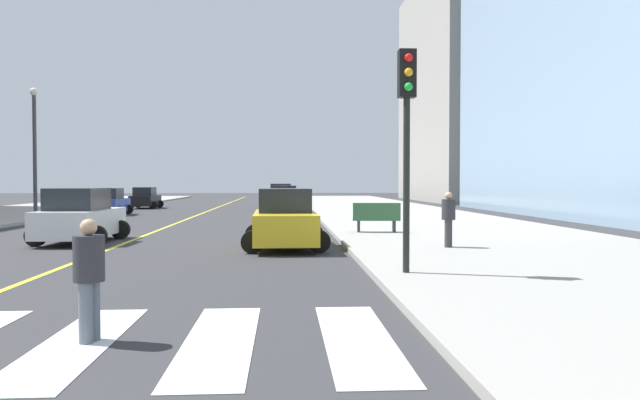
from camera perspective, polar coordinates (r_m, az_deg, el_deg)
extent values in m
cube|color=#9E9B93|center=(24.93, 12.60, -2.91)|extent=(10.00, 120.00, 0.15)
cube|color=silver|center=(8.56, -21.74, -12.32)|extent=(0.90, 4.00, 0.01)
cube|color=silver|center=(8.19, -9.38, -12.87)|extent=(0.90, 4.00, 0.01)
cube|color=silver|center=(8.21, 3.54, -12.83)|extent=(0.90, 4.00, 0.01)
cube|color=yellow|center=(44.26, -10.33, -0.99)|extent=(0.16, 80.00, 0.01)
cube|color=#9E9B93|center=(70.75, 16.54, 9.84)|extent=(18.00, 24.00, 24.31)
cube|color=#2D479E|center=(39.93, -19.12, -0.47)|extent=(1.74, 3.78, 0.81)
cube|color=#1E2328|center=(39.69, -19.21, 0.57)|extent=(1.45, 1.90, 0.68)
cylinder|color=black|center=(40.86, -17.51, -0.84)|extent=(0.61, 0.20, 0.61)
cylinder|color=black|center=(41.30, -19.85, -0.84)|extent=(0.61, 0.20, 0.61)
cylinder|color=black|center=(38.59, -18.32, -1.00)|extent=(0.61, 0.20, 0.61)
cylinder|color=black|center=(39.06, -20.79, -0.99)|extent=(0.61, 0.20, 0.61)
cube|color=silver|center=(22.25, -21.50, -1.98)|extent=(2.01, 4.21, 0.89)
cube|color=#1E2328|center=(21.99, -21.75, 0.06)|extent=(1.65, 2.12, 0.75)
cylinder|color=black|center=(23.19, -18.18, -2.65)|extent=(0.68, 0.24, 0.67)
cylinder|color=black|center=(23.81, -22.61, -2.59)|extent=(0.68, 0.24, 0.67)
cylinder|color=black|center=(20.75, -20.22, -3.18)|extent=(0.68, 0.24, 0.67)
cylinder|color=black|center=(21.44, -25.08, -3.08)|extent=(0.68, 0.24, 0.67)
cube|color=black|center=(49.38, -16.03, -0.05)|extent=(1.74, 3.73, 0.79)
cube|color=#1E2328|center=(49.15, -16.09, 0.77)|extent=(1.44, 1.88, 0.67)
cylinder|color=black|center=(50.31, -14.77, -0.36)|extent=(0.60, 0.20, 0.60)
cylinder|color=black|center=(50.71, -16.65, -0.36)|extent=(0.60, 0.20, 0.60)
cylinder|color=black|center=(48.08, -15.36, -0.46)|extent=(0.60, 0.20, 0.60)
cylinder|color=black|center=(48.49, -17.32, -0.46)|extent=(0.60, 0.20, 0.60)
cube|color=red|center=(44.18, -3.23, -0.12)|extent=(1.96, 4.08, 0.86)
cube|color=#1E2328|center=(44.40, -3.23, 0.89)|extent=(1.60, 2.06, 0.73)
cylinder|color=black|center=(42.99, -4.52, -0.62)|extent=(0.66, 0.23, 0.65)
cylinder|color=black|center=(42.92, -2.05, -0.62)|extent=(0.66, 0.23, 0.65)
cylinder|color=black|center=(45.47, -4.35, -0.49)|extent=(0.66, 0.23, 0.65)
cylinder|color=black|center=(45.41, -2.01, -0.49)|extent=(0.66, 0.23, 0.65)
cube|color=gold|center=(18.88, -3.29, -2.50)|extent=(1.95, 4.18, 0.89)
cube|color=#1E2328|center=(19.09, -3.31, -0.05)|extent=(1.62, 2.10, 0.75)
cylinder|color=black|center=(17.64, -6.34, -3.93)|extent=(0.68, 0.23, 0.67)
cylinder|color=black|center=(17.67, -0.09, -3.91)|extent=(0.68, 0.23, 0.67)
cylinder|color=black|center=(20.20, -6.08, -3.21)|extent=(0.68, 0.23, 0.67)
cylinder|color=black|center=(20.23, -0.63, -3.20)|extent=(0.68, 0.23, 0.67)
cube|color=#B7B7BC|center=(49.82, -3.72, 0.14)|extent=(2.05, 4.35, 0.92)
cube|color=#1E2328|center=(50.06, -3.72, 1.09)|extent=(1.69, 2.19, 0.78)
cylinder|color=black|center=(48.48, -4.86, -0.33)|extent=(0.70, 0.24, 0.70)
cylinder|color=black|center=(48.52, -2.51, -0.32)|extent=(0.70, 0.24, 0.70)
cylinder|color=black|center=(51.15, -4.86, -0.22)|extent=(0.70, 0.24, 0.70)
cylinder|color=black|center=(51.19, -2.63, -0.22)|extent=(0.70, 0.24, 0.70)
cylinder|color=black|center=(12.94, 8.09, 1.36)|extent=(0.14, 0.14, 3.68)
cube|color=black|center=(13.14, 8.14, 11.62)|extent=(0.36, 0.28, 1.00)
sphere|color=red|center=(13.02, 8.30, 13.05)|extent=(0.18, 0.18, 0.18)
sphere|color=orange|center=(12.97, 8.30, 11.75)|extent=(0.18, 0.18, 0.18)
sphere|color=green|center=(12.92, 8.29, 10.44)|extent=(0.18, 0.18, 0.18)
cube|color=#33603D|center=(23.35, 5.29, -1.82)|extent=(1.84, 0.72, 0.08)
cube|color=#33603D|center=(23.10, 5.33, -1.02)|extent=(1.80, 0.22, 0.60)
cube|color=#2D2D33|center=(23.34, 3.63, -2.46)|extent=(0.14, 0.48, 0.44)
cube|color=#2D2D33|center=(23.42, 6.94, -2.46)|extent=(0.14, 0.48, 0.44)
cylinder|color=slate|center=(8.42, -21.07, -9.86)|extent=(0.18, 0.18, 0.79)
cylinder|color=slate|center=(8.55, -20.48, -9.67)|extent=(0.18, 0.18, 0.79)
cylinder|color=#2D2D33|center=(8.37, -20.82, -5.13)|extent=(0.39, 0.39, 0.59)
sphere|color=tan|center=(8.34, -20.85, -2.39)|extent=(0.21, 0.21, 0.21)
cylinder|color=#38383D|center=(18.36, 11.99, -3.06)|extent=(0.18, 0.18, 0.80)
cylinder|color=#38383D|center=(18.20, 11.86, -3.10)|extent=(0.18, 0.18, 0.80)
cylinder|color=#2D2D33|center=(18.24, 11.94, -0.88)|extent=(0.40, 0.40, 0.60)
sphere|color=tan|center=(18.22, 11.95, 0.41)|extent=(0.22, 0.22, 0.22)
cylinder|color=#38383D|center=(36.59, -25.14, 3.75)|extent=(0.20, 0.20, 6.65)
sphere|color=silver|center=(36.89, -25.21, 9.15)|extent=(0.44, 0.44, 0.44)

